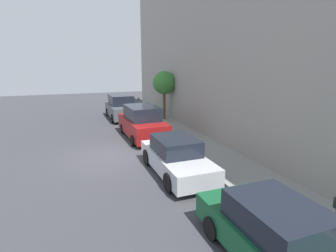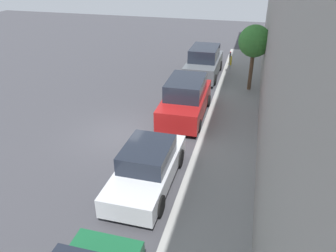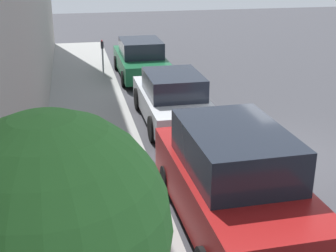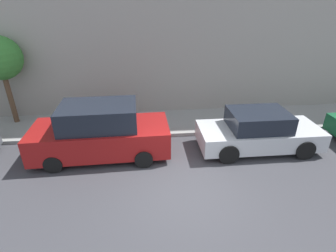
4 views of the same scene
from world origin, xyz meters
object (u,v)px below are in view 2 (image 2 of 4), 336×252
(parked_sedan_second, at_px, (147,167))
(parked_suv_fourth, at_px, (204,63))
(parking_meter_far, at_px, (230,60))
(fire_hydrant, at_px, (230,60))
(parked_suv_third, at_px, (186,99))
(street_tree, at_px, (254,42))

(parked_sedan_second, xyz_separation_m, parked_suv_fourth, (0.02, 12.10, 0.21))
(parked_suv_fourth, distance_m, parking_meter_far, 1.71)
(parking_meter_far, bearing_deg, parked_suv_fourth, -165.04)
(parked_sedan_second, distance_m, parked_suv_fourth, 12.10)
(parked_suv_fourth, bearing_deg, fire_hydrant, 57.92)
(parked_suv_third, bearing_deg, parking_meter_far, 77.12)
(street_tree, distance_m, fire_hydrant, 5.40)
(parked_suv_fourth, xyz_separation_m, fire_hydrant, (1.55, 2.47, -0.44))
(parking_meter_far, bearing_deg, fire_hydrant, 92.83)
(parked_sedan_second, distance_m, parked_suv_third, 5.80)
(parked_suv_fourth, bearing_deg, parked_suv_third, -89.05)
(parking_meter_far, distance_m, fire_hydrant, 2.11)
(parked_suv_third, xyz_separation_m, fire_hydrant, (1.44, 8.76, -0.44))
(street_tree, bearing_deg, parked_suv_third, -125.18)
(parked_sedan_second, xyz_separation_m, fire_hydrant, (1.57, 14.56, -0.23))
(parked_suv_third, distance_m, street_tree, 5.57)
(parked_suv_third, relative_size, parked_suv_fourth, 1.01)
(parked_suv_third, bearing_deg, street_tree, 54.82)
(parked_sedan_second, height_order, parking_meter_far, parking_meter_far)
(parked_suv_third, xyz_separation_m, street_tree, (2.98, 4.23, 2.06))
(parked_sedan_second, height_order, parked_suv_fourth, parked_suv_fourth)
(parked_suv_fourth, xyz_separation_m, street_tree, (3.09, -2.06, 2.06))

